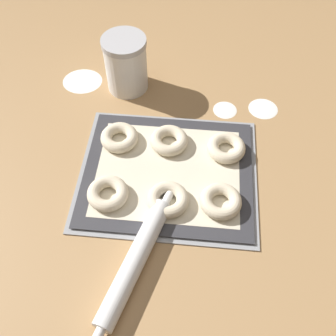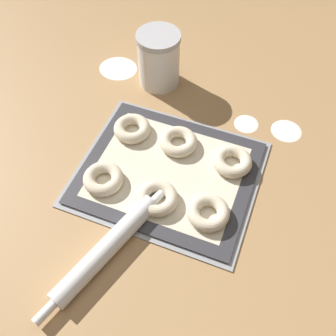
{
  "view_description": "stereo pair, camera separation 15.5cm",
  "coord_description": "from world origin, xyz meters",
  "views": [
    {
      "loc": [
        0.04,
        -0.54,
        0.81
      ],
      "look_at": [
        -0.01,
        0.02,
        0.03
      ],
      "focal_mm": 42.0,
      "sensor_mm": 36.0,
      "label": 1
    },
    {
      "loc": [
        0.2,
        -0.5,
        0.81
      ],
      "look_at": [
        -0.01,
        0.02,
        0.03
      ],
      "focal_mm": 42.0,
      "sensor_mm": 36.0,
      "label": 2
    }
  ],
  "objects": [
    {
      "name": "bagel_front_right",
      "position": [
        0.12,
        -0.07,
        0.03
      ],
      "size": [
        0.1,
        0.1,
        0.03
      ],
      "color": "beige",
      "rests_on": "baking_mat"
    },
    {
      "name": "bagel_back_right",
      "position": [
        0.13,
        0.09,
        0.03
      ],
      "size": [
        0.1,
        0.1,
        0.03
      ],
      "color": "beige",
      "rests_on": "baking_mat"
    },
    {
      "name": "baking_mat",
      "position": [
        -0.01,
        0.02,
        0.01
      ],
      "size": [
        0.42,
        0.35,
        0.0
      ],
      "color": "#333338",
      "rests_on": "baking_tray"
    },
    {
      "name": "flour_patch_side",
      "position": [
        0.13,
        0.25,
        0.0
      ],
      "size": [
        0.07,
        0.07,
        0.0
      ],
      "color": "white",
      "rests_on": "ground_plane"
    },
    {
      "name": "baking_tray",
      "position": [
        -0.01,
        0.02,
        0.0
      ],
      "size": [
        0.44,
        0.38,
        0.01
      ],
      "color": "#93969B",
      "rests_on": "ground_plane"
    },
    {
      "name": "rolling_pin",
      "position": [
        -0.06,
        -0.23,
        0.02
      ],
      "size": [
        0.14,
        0.38,
        0.04
      ],
      "color": "silver",
      "rests_on": "ground_plane"
    },
    {
      "name": "bagel_front_center",
      "position": [
        0.0,
        -0.07,
        0.03
      ],
      "size": [
        0.1,
        0.1,
        0.03
      ],
      "color": "beige",
      "rests_on": "baking_mat"
    },
    {
      "name": "flour_canister",
      "position": [
        -0.16,
        0.32,
        0.08
      ],
      "size": [
        0.12,
        0.12,
        0.16
      ],
      "color": "white",
      "rests_on": "ground_plane"
    },
    {
      "name": "flour_patch_near",
      "position": [
        0.24,
        0.27,
        0.0
      ],
      "size": [
        0.08,
        0.08,
        0.0
      ],
      "color": "white",
      "rests_on": "ground_plane"
    },
    {
      "name": "ground_plane",
      "position": [
        0.0,
        0.0,
        0.0
      ],
      "size": [
        2.8,
        2.8,
        0.0
      ],
      "primitive_type": "plane",
      "color": "#A87F51"
    },
    {
      "name": "bagel_back_center",
      "position": [
        -0.01,
        0.1,
        0.03
      ],
      "size": [
        0.1,
        0.1,
        0.03
      ],
      "color": "beige",
      "rests_on": "baking_mat"
    },
    {
      "name": "flour_patch_far",
      "position": [
        -0.3,
        0.33,
        0.0
      ],
      "size": [
        0.12,
        0.11,
        0.0
      ],
      "color": "white",
      "rests_on": "ground_plane"
    },
    {
      "name": "bagel_front_left",
      "position": [
        -0.14,
        -0.07,
        0.03
      ],
      "size": [
        0.1,
        0.1,
        0.03
      ],
      "color": "beige",
      "rests_on": "baking_mat"
    },
    {
      "name": "bagel_back_left",
      "position": [
        -0.14,
        0.1,
        0.03
      ],
      "size": [
        0.1,
        0.1,
        0.03
      ],
      "color": "beige",
      "rests_on": "baking_mat"
    }
  ]
}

